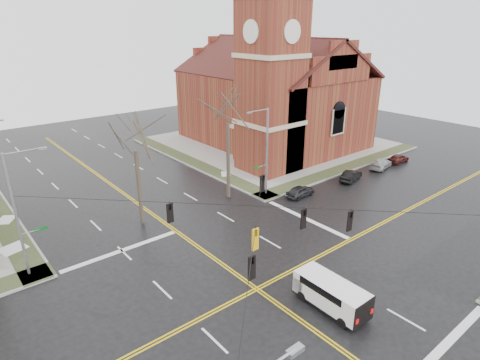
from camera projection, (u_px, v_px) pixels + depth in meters
ground at (257, 289)px, 27.14m from camera, size 120.00×120.00×0.00m
sidewalks at (257, 288)px, 27.11m from camera, size 80.00×80.00×0.17m
road_markings at (257, 289)px, 27.14m from camera, size 100.00×100.00×0.01m
church at (272, 87)px, 56.55m from camera, size 24.28×27.48×27.50m
signal_pole_ne at (266, 150)px, 40.31m from camera, size 2.75×0.22×9.00m
signal_pole_nw at (18, 212)px, 26.92m from camera, size 2.75×0.22×9.00m
span_wires at (258, 206)px, 24.89m from camera, size 23.02×23.02×0.03m
traffic_signals at (265, 221)px, 24.68m from camera, size 8.21×8.26×1.30m
cargo_van at (329, 291)px, 25.14m from camera, size 1.97×4.96×1.87m
parked_car_a at (300, 191)px, 41.49m from camera, size 3.53×1.54×1.18m
parked_car_b at (351, 176)px, 45.66m from camera, size 3.87×2.11×1.21m
parked_car_c at (381, 164)px, 49.65m from camera, size 4.35×2.47×1.19m
parked_car_d at (398, 158)px, 51.68m from camera, size 3.41×1.38×1.16m
tree_nw_near at (135, 146)px, 33.44m from camera, size 4.00×4.00×10.03m
tree_ne at (228, 118)px, 38.26m from camera, size 4.00×4.00×11.55m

